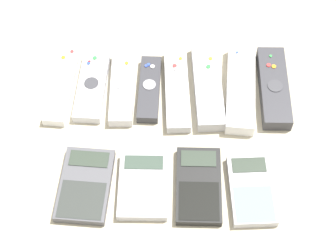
{
  "coord_description": "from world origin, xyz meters",
  "views": [
    {
      "loc": [
        0.01,
        -0.54,
        0.9
      ],
      "look_at": [
        0.0,
        0.03,
        0.01
      ],
      "focal_mm": 60.0,
      "sensor_mm": 36.0,
      "label": 1
    }
  ],
  "objects_px": {
    "remote_5": "(208,85)",
    "calculator_3": "(251,190)",
    "remote_6": "(241,88)",
    "remote_1": "(92,87)",
    "remote_0": "(63,83)",
    "calculator_0": "(85,185)",
    "remote_3": "(149,89)",
    "calculator_1": "(143,186)",
    "remote_2": "(122,88)",
    "calculator_2": "(199,185)",
    "remote_4": "(177,90)",
    "remote_7": "(274,87)"
  },
  "relations": [
    {
      "from": "calculator_1",
      "to": "calculator_2",
      "type": "relative_size",
      "value": 0.87
    },
    {
      "from": "remote_2",
      "to": "remote_3",
      "type": "distance_m",
      "value": 0.05
    },
    {
      "from": "remote_5",
      "to": "calculator_1",
      "type": "distance_m",
      "value": 0.25
    },
    {
      "from": "remote_2",
      "to": "calculator_2",
      "type": "bearing_deg",
      "value": -56.08
    },
    {
      "from": "remote_0",
      "to": "remote_5",
      "type": "xyz_separation_m",
      "value": [
        0.29,
        -0.0,
        0.0
      ]
    },
    {
      "from": "remote_0",
      "to": "remote_7",
      "type": "bearing_deg",
      "value": 3.1
    },
    {
      "from": "remote_0",
      "to": "calculator_2",
      "type": "bearing_deg",
      "value": -35.59
    },
    {
      "from": "calculator_3",
      "to": "remote_5",
      "type": "bearing_deg",
      "value": 104.49
    },
    {
      "from": "remote_7",
      "to": "calculator_3",
      "type": "height_order",
      "value": "remote_7"
    },
    {
      "from": "calculator_2",
      "to": "remote_5",
      "type": "bearing_deg",
      "value": 84.83
    },
    {
      "from": "remote_2",
      "to": "calculator_2",
      "type": "xyz_separation_m",
      "value": [
        0.15,
        -0.21,
        -0.0
      ]
    },
    {
      "from": "remote_6",
      "to": "remote_5",
      "type": "bearing_deg",
      "value": 178.1
    },
    {
      "from": "calculator_1",
      "to": "calculator_3",
      "type": "xyz_separation_m",
      "value": [
        0.19,
        -0.0,
        0.0
      ]
    },
    {
      "from": "remote_7",
      "to": "calculator_2",
      "type": "height_order",
      "value": "remote_7"
    },
    {
      "from": "remote_0",
      "to": "remote_4",
      "type": "xyz_separation_m",
      "value": [
        0.23,
        -0.01,
        0.0
      ]
    },
    {
      "from": "remote_5",
      "to": "calculator_3",
      "type": "bearing_deg",
      "value": -75.7
    },
    {
      "from": "remote_7",
      "to": "calculator_0",
      "type": "distance_m",
      "value": 0.41
    },
    {
      "from": "remote_6",
      "to": "remote_7",
      "type": "bearing_deg",
      "value": 6.79
    },
    {
      "from": "remote_0",
      "to": "remote_3",
      "type": "bearing_deg",
      "value": 0.42
    },
    {
      "from": "calculator_1",
      "to": "remote_3",
      "type": "bearing_deg",
      "value": 88.79
    },
    {
      "from": "remote_2",
      "to": "remote_5",
      "type": "bearing_deg",
      "value": 1.1
    },
    {
      "from": "remote_4",
      "to": "remote_6",
      "type": "distance_m",
      "value": 0.13
    },
    {
      "from": "remote_6",
      "to": "remote_3",
      "type": "bearing_deg",
      "value": -175.75
    },
    {
      "from": "remote_3",
      "to": "calculator_1",
      "type": "height_order",
      "value": "remote_3"
    },
    {
      "from": "remote_3",
      "to": "calculator_0",
      "type": "xyz_separation_m",
      "value": [
        -0.1,
        -0.21,
        -0.0
      ]
    },
    {
      "from": "remote_1",
      "to": "remote_4",
      "type": "distance_m",
      "value": 0.17
    },
    {
      "from": "remote_6",
      "to": "calculator_3",
      "type": "bearing_deg",
      "value": -83.96
    },
    {
      "from": "remote_0",
      "to": "calculator_3",
      "type": "distance_m",
      "value": 0.43
    },
    {
      "from": "remote_1",
      "to": "remote_6",
      "type": "relative_size",
      "value": 0.79
    },
    {
      "from": "remote_5",
      "to": "remote_0",
      "type": "bearing_deg",
      "value": 175.82
    },
    {
      "from": "remote_6",
      "to": "remote_4",
      "type": "bearing_deg",
      "value": -174.98
    },
    {
      "from": "remote_0",
      "to": "calculator_0",
      "type": "distance_m",
      "value": 0.23
    },
    {
      "from": "remote_3",
      "to": "remote_4",
      "type": "height_order",
      "value": "same"
    },
    {
      "from": "remote_5",
      "to": "remote_6",
      "type": "height_order",
      "value": "remote_6"
    },
    {
      "from": "remote_5",
      "to": "calculator_2",
      "type": "xyz_separation_m",
      "value": [
        -0.02,
        -0.22,
        -0.0
      ]
    },
    {
      "from": "remote_3",
      "to": "calculator_0",
      "type": "relative_size",
      "value": 1.03
    },
    {
      "from": "remote_0",
      "to": "remote_1",
      "type": "bearing_deg",
      "value": -4.27
    },
    {
      "from": "remote_3",
      "to": "calculator_1",
      "type": "distance_m",
      "value": 0.21
    },
    {
      "from": "remote_5",
      "to": "calculator_3",
      "type": "distance_m",
      "value": 0.24
    },
    {
      "from": "calculator_2",
      "to": "remote_0",
      "type": "bearing_deg",
      "value": 140.54
    },
    {
      "from": "remote_5",
      "to": "calculator_3",
      "type": "relative_size",
      "value": 1.48
    },
    {
      "from": "remote_1",
      "to": "calculator_1",
      "type": "xyz_separation_m",
      "value": [
        0.11,
        -0.21,
        -0.0
      ]
    },
    {
      "from": "remote_5",
      "to": "remote_2",
      "type": "bearing_deg",
      "value": 178.76
    },
    {
      "from": "remote_0",
      "to": "remote_4",
      "type": "height_order",
      "value": "same"
    },
    {
      "from": "remote_0",
      "to": "remote_4",
      "type": "bearing_deg",
      "value": 0.93
    },
    {
      "from": "remote_5",
      "to": "calculator_2",
      "type": "height_order",
      "value": "remote_5"
    },
    {
      "from": "remote_5",
      "to": "remote_4",
      "type": "bearing_deg",
      "value": -175.1
    },
    {
      "from": "remote_3",
      "to": "calculator_3",
      "type": "xyz_separation_m",
      "value": [
        0.19,
        -0.22,
        -0.0
      ]
    },
    {
      "from": "remote_3",
      "to": "remote_4",
      "type": "xyz_separation_m",
      "value": [
        0.05,
        -0.0,
        0.0
      ]
    },
    {
      "from": "remote_6",
      "to": "remote_1",
      "type": "bearing_deg",
      "value": -176.32
    }
  ]
}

